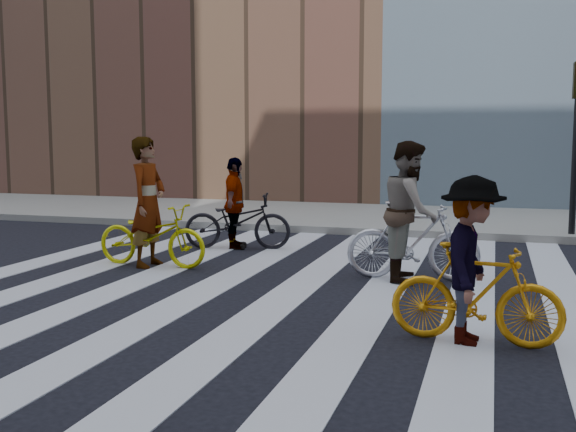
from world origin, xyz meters
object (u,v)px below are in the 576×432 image
at_px(rider_left, 148,202).
at_px(bike_yellow_left, 152,235).
at_px(rider_mid, 410,211).
at_px(rider_rear, 235,203).
at_px(rider_right, 471,260).
at_px(bike_silver_mid, 413,241).
at_px(bike_dark_rear, 237,221).
at_px(bike_yellow_right, 476,294).

bearing_deg(rider_left, bike_yellow_left, -87.08).
relative_size(rider_mid, rider_rear, 1.19).
relative_size(rider_right, rider_rear, 1.00).
distance_m(bike_silver_mid, rider_mid, 0.42).
height_order(bike_dark_rear, rider_mid, rider_mid).
bearing_deg(rider_left, rider_mid, -84.51).
bearing_deg(rider_rear, rider_left, 148.14).
height_order(rider_mid, rider_right, rider_mid).
bearing_deg(rider_left, bike_dark_rear, -17.52).
bearing_deg(rider_rear, bike_yellow_right, -149.40).
relative_size(bike_yellow_left, rider_right, 1.13).
relative_size(rider_mid, rider_right, 1.19).
relative_size(bike_silver_mid, rider_mid, 0.95).
distance_m(rider_right, rider_rear, 6.14).
distance_m(bike_yellow_right, bike_dark_rear, 6.14).
distance_m(bike_yellow_right, rider_left, 5.56).
xyz_separation_m(bike_yellow_right, rider_right, (-0.05, 0.00, 0.32)).
bearing_deg(rider_rear, bike_silver_mid, -130.18).
height_order(bike_silver_mid, bike_dark_rear, bike_silver_mid).
xyz_separation_m(bike_yellow_left, rider_mid, (3.88, 0.18, 0.48)).
distance_m(bike_yellow_left, bike_dark_rear, 2.01).
height_order(rider_left, rider_mid, rider_left).
bearing_deg(bike_yellow_left, bike_dark_rear, -16.18).
height_order(rider_left, rider_right, rider_left).
bearing_deg(bike_yellow_left, rider_mid, -84.48).
distance_m(bike_yellow_left, rider_right, 5.46).
height_order(bike_dark_rear, rider_left, rider_left).
xyz_separation_m(rider_left, rider_rear, (0.66, 1.90, -0.18)).
relative_size(bike_silver_mid, rider_rear, 1.12).
relative_size(bike_yellow_left, rider_mid, 0.95).
height_order(rider_mid, rider_rear, rider_mid).
xyz_separation_m(rider_mid, rider_right, (0.92, -2.76, -0.15)).
xyz_separation_m(bike_silver_mid, bike_yellow_right, (0.92, -2.76, -0.06)).
xyz_separation_m(bike_dark_rear, rider_left, (-0.71, -1.90, 0.50)).
relative_size(bike_yellow_left, bike_yellow_right, 1.12).
xyz_separation_m(bike_yellow_left, bike_silver_mid, (3.93, 0.18, 0.07)).
height_order(bike_silver_mid, rider_mid, rider_mid).
relative_size(bike_dark_rear, rider_rear, 1.16).
xyz_separation_m(bike_silver_mid, rider_left, (-3.98, -0.18, 0.44)).
height_order(rider_left, rider_rear, rider_left).
bearing_deg(rider_right, bike_yellow_right, -85.85).
bearing_deg(bike_yellow_right, bike_yellow_left, 66.05).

